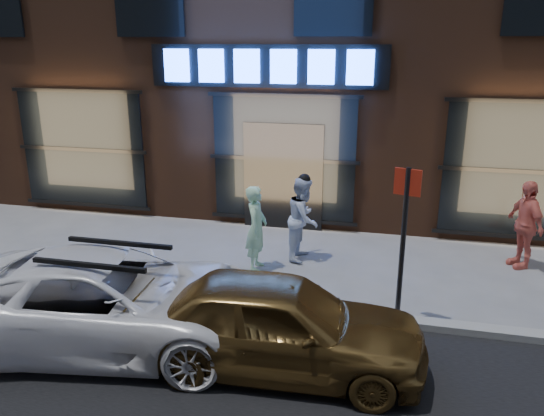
{
  "coord_description": "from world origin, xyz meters",
  "views": [
    {
      "loc": [
        2.39,
        -7.38,
        4.11
      ],
      "look_at": [
        0.29,
        1.6,
        1.2
      ],
      "focal_mm": 35.0,
      "sensor_mm": 36.0,
      "label": 1
    }
  ],
  "objects": [
    {
      "name": "man_cap",
      "position": [
        0.76,
        2.25,
        0.82
      ],
      "size": [
        0.69,
        0.85,
        1.64
      ],
      "primitive_type": "imported",
      "rotation": [
        0.0,
        0.0,
        1.49
      ],
      "color": "white",
      "rests_on": "ground"
    },
    {
      "name": "curb",
      "position": [
        0.0,
        0.0,
        0.06
      ],
      "size": [
        60.0,
        0.25,
        0.12
      ],
      "primitive_type": "cube",
      "color": "gray",
      "rests_on": "ground"
    },
    {
      "name": "white_suv",
      "position": [
        -1.33,
        -1.42,
        0.66
      ],
      "size": [
        5.02,
        2.91,
        1.32
      ],
      "primitive_type": "imported",
      "rotation": [
        0.0,
        0.0,
        1.73
      ],
      "color": "white",
      "rests_on": "ground"
    },
    {
      "name": "passerby",
      "position": [
        4.86,
        2.8,
        0.84
      ],
      "size": [
        0.75,
        1.07,
        1.68
      ],
      "primitive_type": "imported",
      "rotation": [
        0.0,
        0.0,
        -1.19
      ],
      "color": "#E7725F",
      "rests_on": "ground"
    },
    {
      "name": "gold_sedan",
      "position": [
        1.07,
        -1.48,
        0.65
      ],
      "size": [
        3.88,
        1.72,
        1.3
      ],
      "primitive_type": "imported",
      "rotation": [
        0.0,
        0.0,
        1.62
      ],
      "color": "brown",
      "rests_on": "ground"
    },
    {
      "name": "sign_post",
      "position": [
        2.61,
        0.1,
        1.47
      ],
      "size": [
        0.38,
        0.14,
        2.42
      ],
      "rotation": [
        0.0,
        0.0,
        -0.29
      ],
      "color": "#262628",
      "rests_on": "ground"
    },
    {
      "name": "man_bowtie",
      "position": [
        0.0,
        1.55,
        0.8
      ],
      "size": [
        0.41,
        0.6,
        1.61
      ],
      "primitive_type": "imported",
      "rotation": [
        0.0,
        0.0,
        1.62
      ],
      "color": "#B4EDC2",
      "rests_on": "ground"
    },
    {
      "name": "storefront_building",
      "position": [
        -0.0,
        7.99,
        5.15
      ],
      "size": [
        30.2,
        8.28,
        10.3
      ],
      "color": "#54301E",
      "rests_on": "ground"
    },
    {
      "name": "ground",
      "position": [
        0.0,
        0.0,
        0.0
      ],
      "size": [
        90.0,
        90.0,
        0.0
      ],
      "primitive_type": "plane",
      "color": "slate",
      "rests_on": "ground"
    }
  ]
}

